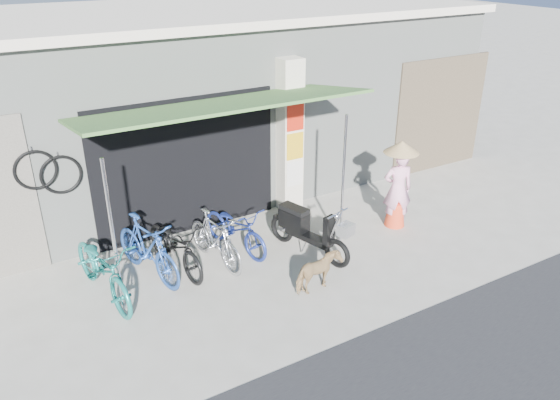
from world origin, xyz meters
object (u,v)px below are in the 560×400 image
bike_navy (235,228)px  bike_blue (147,248)px  moped (307,229)px  bike_teal (103,268)px  bike_silver (215,239)px  street_dog (318,273)px  nun (398,185)px  bike_black (175,245)px

bike_navy → bike_blue: bearing=168.9°
bike_navy → moped: bearing=-49.4°
bike_teal → bike_blue: (0.75, 0.22, 0.01)m
bike_silver → bike_navy: (0.49, 0.24, -0.04)m
bike_blue → street_dog: size_ratio=2.29×
bike_teal → bike_silver: bike_teal is taller
bike_blue → moped: bike_blue is taller
bike_blue → bike_navy: size_ratio=1.07×
street_dog → bike_blue: bearing=42.5°
street_dog → nun: (2.47, 1.07, 0.52)m
bike_blue → bike_silver: bike_blue is taller
bike_blue → nun: 4.62m
bike_silver → nun: (3.49, -0.46, 0.38)m
bike_teal → nun: bearing=-13.0°
bike_teal → bike_blue: size_ratio=1.12×
bike_black → nun: 4.18m
bike_silver → moped: 1.56m
bike_navy → nun: bearing=-26.7°
bike_blue → nun: nun is taller
bike_blue → bike_black: bearing=-14.9°
bike_silver → nun: bearing=-15.9°
nun → street_dog: bearing=46.5°
bike_black → moped: (2.11, -0.64, 0.01)m
bike_teal → moped: bearing=-16.0°
bike_silver → street_dog: bearing=-64.5°
bike_black → moped: moped is taller
moped → nun: (2.00, 0.02, 0.38)m
bike_teal → bike_navy: size_ratio=1.20×
bike_blue → bike_black: bike_blue is taller
bike_teal → bike_black: size_ratio=1.13×
street_dog → bike_black: bearing=35.7°
bike_black → nun: bearing=-17.1°
street_dog → bike_navy: bearing=8.2°
bike_silver → moped: (1.49, -0.48, -0.01)m
bike_teal → moped: size_ratio=1.11×
bike_blue → nun: size_ratio=1.02×
street_dog → bike_teal: bearing=54.0°
nun → bike_black: bearing=14.6°
bike_silver → moped: size_ratio=0.89×
bike_black → bike_blue: bearing=170.9°
bike_blue → moped: (2.57, -0.65, -0.06)m
bike_black → nun: size_ratio=1.01×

